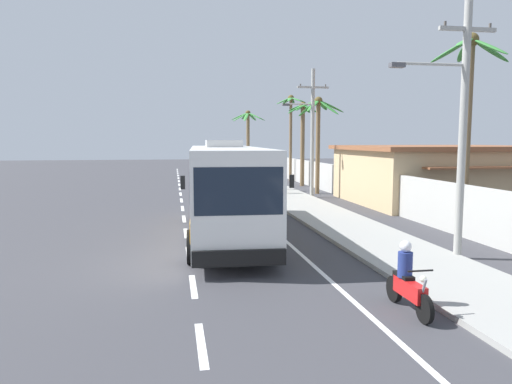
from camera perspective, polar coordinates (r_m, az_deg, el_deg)
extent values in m
plane|color=#3A3A3F|center=(14.69, -7.88, -8.53)|extent=(160.00, 160.00, 0.00)
cube|color=#999993|center=(25.53, 6.76, -2.06)|extent=(3.20, 90.00, 0.14)
cube|color=white|center=(9.21, -6.57, -17.65)|extent=(0.16, 2.00, 0.01)
cube|color=white|center=(12.54, -7.52, -11.10)|extent=(0.16, 2.00, 0.01)
cube|color=white|center=(15.97, -8.04, -7.32)|extent=(0.16, 2.00, 0.01)
cube|color=white|center=(19.44, -8.38, -4.89)|extent=(0.16, 2.00, 0.01)
cube|color=white|center=(22.94, -8.61, -3.19)|extent=(0.16, 2.00, 0.01)
cube|color=white|center=(26.45, -8.78, -1.95)|extent=(0.16, 2.00, 0.01)
cube|color=white|center=(29.97, -8.91, -0.99)|extent=(0.16, 2.00, 0.01)
cube|color=white|center=(33.50, -9.01, -0.24)|extent=(0.16, 2.00, 0.01)
cube|color=white|center=(37.03, -9.09, 0.37)|extent=(0.16, 2.00, 0.01)
cube|color=white|center=(40.57, -9.16, 0.87)|extent=(0.16, 2.00, 0.01)
cube|color=white|center=(44.11, -9.22, 1.29)|extent=(0.16, 2.00, 0.01)
cube|color=white|center=(47.65, -9.27, 1.65)|extent=(0.16, 2.00, 0.01)
cube|color=white|center=(51.19, -9.31, 1.96)|extent=(0.16, 2.00, 0.01)
cube|color=white|center=(54.73, -9.35, 2.23)|extent=(0.16, 2.00, 0.01)
cube|color=white|center=(58.28, -9.38, 2.47)|extent=(0.16, 2.00, 0.01)
cube|color=white|center=(61.83, -9.41, 2.68)|extent=(0.16, 2.00, 0.01)
cube|color=white|center=(29.72, -1.89, -0.98)|extent=(0.14, 70.00, 0.01)
cube|color=#B2B2AD|center=(30.41, 11.50, 0.97)|extent=(0.24, 60.00, 2.02)
cube|color=white|center=(18.52, -3.66, 0.61)|extent=(3.15, 11.95, 3.06)
cube|color=#192333|center=(18.67, -3.71, 2.31)|extent=(3.13, 11.01, 0.98)
cube|color=#192333|center=(12.64, -2.08, 0.10)|extent=(2.38, 0.21, 1.29)
cube|color=orange|center=(18.60, -3.65, -1.50)|extent=(3.17, 11.72, 0.55)
cube|color=black|center=(12.86, -2.01, -7.90)|extent=(2.54, 0.28, 0.44)
cube|color=#B7B7B7|center=(19.91, -3.95, 5.82)|extent=(1.54, 2.67, 0.28)
cube|color=black|center=(13.03, 4.30, 1.29)|extent=(0.12, 0.09, 0.36)
cube|color=black|center=(12.78, -8.75, 1.14)|extent=(0.12, 0.09, 0.36)
cylinder|color=black|center=(14.80, 2.27, -6.30)|extent=(0.37, 1.05, 1.04)
cylinder|color=black|center=(14.61, -7.63, -6.51)|extent=(0.37, 1.05, 1.04)
cylinder|color=black|center=(22.31, -0.93, -2.05)|extent=(0.37, 1.05, 1.04)
cylinder|color=black|center=(22.19, -7.45, -2.15)|extent=(0.37, 1.05, 1.04)
cylinder|color=black|center=(10.56, 19.53, -13.08)|extent=(0.10, 0.60, 0.60)
cylinder|color=black|center=(11.70, 16.20, -11.06)|extent=(0.12, 0.60, 0.60)
cube|color=red|center=(11.02, 17.94, -11.01)|extent=(0.24, 1.10, 0.36)
cube|color=black|center=(11.22, 17.25, -9.61)|extent=(0.24, 0.60, 0.12)
cylinder|color=gray|center=(10.57, 19.26, -11.34)|extent=(0.06, 0.32, 0.67)
cylinder|color=black|center=(10.53, 19.08, -8.91)|extent=(0.56, 0.04, 0.04)
sphere|color=#EAEACC|center=(10.47, 19.38, -9.81)|extent=(0.14, 0.14, 0.14)
cylinder|color=navy|center=(11.10, 17.41, -8.28)|extent=(0.32, 0.32, 0.56)
sphere|color=white|center=(11.01, 17.48, -6.22)|extent=(0.26, 0.26, 0.26)
cylinder|color=red|center=(35.02, 3.43, 0.94)|extent=(0.28, 0.28, 0.75)
cylinder|color=gold|center=(34.96, 3.44, 2.03)|extent=(0.36, 0.36, 0.59)
sphere|color=beige|center=(34.94, 3.44, 2.69)|extent=(0.24, 0.24, 0.24)
cylinder|color=#2D7A47|center=(32.45, 2.70, 0.62)|extent=(0.28, 0.28, 0.85)
cylinder|color=#2D7A47|center=(32.38, 2.70, 1.96)|extent=(0.36, 0.36, 0.67)
sphere|color=brown|center=(32.35, 2.71, 2.73)|extent=(0.22, 0.22, 0.22)
cylinder|color=#9E9E99|center=(16.08, 23.51, 6.80)|extent=(0.24, 0.24, 8.07)
cube|color=#9E9E99|center=(16.42, 23.99, 17.38)|extent=(1.86, 0.12, 0.12)
cylinder|color=#4C4742|center=(16.06, 21.69, 18.18)|extent=(0.08, 0.08, 0.16)
cylinder|color=#4C4742|center=(16.85, 26.21, 17.39)|extent=(0.08, 0.08, 0.16)
cylinder|color=#9E9E99|center=(15.66, 20.31, 14.16)|extent=(2.23, 0.09, 0.09)
cube|color=#4C4C51|center=(15.13, 16.52, 14.35)|extent=(0.44, 0.24, 0.14)
cylinder|color=#9E9E99|center=(31.07, 6.77, 6.90)|extent=(0.24, 0.24, 8.24)
cube|color=#9E9E99|center=(31.25, 6.84, 12.34)|extent=(2.06, 0.12, 0.12)
cylinder|color=#4C4742|center=(31.04, 5.34, 12.62)|extent=(0.08, 0.08, 0.16)
cylinder|color=#4C4742|center=(31.51, 8.31, 12.49)|extent=(0.08, 0.08, 0.16)
cylinder|color=#9E9E99|center=(30.91, 5.20, 10.45)|extent=(1.78, 0.09, 0.09)
cube|color=#4C4C51|center=(30.69, 3.57, 10.38)|extent=(0.44, 0.24, 0.14)
cylinder|color=brown|center=(33.45, 7.41, 5.24)|extent=(0.30, 0.30, 6.38)
ellipsoid|color=#337F33|center=(33.87, 8.98, 10.10)|extent=(1.94, 0.47, 0.93)
ellipsoid|color=#337F33|center=(34.47, 7.97, 10.25)|extent=(1.43, 1.85, 0.69)
ellipsoid|color=#337F33|center=(34.07, 6.29, 9.93)|extent=(1.34, 1.70, 1.15)
ellipsoid|color=#337F33|center=(33.09, 5.99, 10.33)|extent=(1.99, 0.73, 0.82)
ellipsoid|color=#337F33|center=(32.67, 6.86, 10.25)|extent=(1.48, 1.71, 0.96)
ellipsoid|color=#337F33|center=(32.96, 8.65, 10.00)|extent=(1.28, 1.72, 1.17)
sphere|color=brown|center=(33.55, 7.48, 10.78)|extent=(0.56, 0.56, 0.56)
cylinder|color=brown|center=(43.58, 4.16, 6.20)|extent=(0.26, 0.26, 7.45)
ellipsoid|color=#3D893D|center=(43.85, 5.10, 10.90)|extent=(1.44, 0.47, 0.56)
ellipsoid|color=#3D893D|center=(44.38, 4.37, 10.80)|extent=(0.91, 1.41, 0.64)
ellipsoid|color=#3D893D|center=(44.28, 3.69, 10.83)|extent=(0.84, 1.43, 0.63)
ellipsoid|color=#3D893D|center=(43.60, 3.34, 10.85)|extent=(1.38, 0.42, 0.71)
ellipsoid|color=#3D893D|center=(43.05, 4.05, 11.02)|extent=(0.89, 1.45, 0.54)
ellipsoid|color=#3D893D|center=(43.19, 4.78, 11.00)|extent=(0.91, 1.44, 0.53)
sphere|color=brown|center=(43.74, 4.20, 11.15)|extent=(0.56, 0.56, 0.56)
cylinder|color=brown|center=(20.39, 23.89, 5.73)|extent=(0.30, 0.30, 7.48)
ellipsoid|color=#3D893D|center=(20.96, 26.21, 14.97)|extent=(1.56, 0.65, 0.99)
ellipsoid|color=#3D893D|center=(21.45, 23.70, 15.21)|extent=(0.82, 1.66, 0.74)
ellipsoid|color=#3D893D|center=(20.87, 22.22, 15.35)|extent=(1.34, 1.39, 0.87)
ellipsoid|color=#3D893D|center=(19.94, 23.69, 16.12)|extent=(1.50, 1.35, 0.62)
ellipsoid|color=#3D893D|center=(20.27, 26.13, 15.40)|extent=(0.91, 1.57, 0.92)
sphere|color=brown|center=(20.74, 24.37, 16.25)|extent=(0.56, 0.56, 0.56)
cylinder|color=brown|center=(39.00, 5.58, 5.46)|extent=(0.34, 0.34, 6.46)
ellipsoid|color=#28702D|center=(39.31, 6.53, 9.86)|extent=(1.38, 0.48, 0.73)
ellipsoid|color=#28702D|center=(39.68, 6.04, 9.87)|extent=(1.17, 1.28, 0.68)
ellipsoid|color=#28702D|center=(39.47, 4.78, 10.01)|extent=(1.20, 1.31, 0.53)
ellipsoid|color=#28702D|center=(38.86, 4.74, 9.86)|extent=(1.35, 0.47, 0.80)
ellipsoid|color=#28702D|center=(38.46, 5.24, 10.02)|extent=(1.14, 1.32, 0.64)
ellipsoid|color=#28702D|center=(38.58, 6.30, 9.99)|extent=(0.94, 1.40, 0.65)
sphere|color=brown|center=(39.09, 5.63, 10.27)|extent=(0.56, 0.56, 0.56)
cylinder|color=brown|center=(52.21, -0.96, 5.75)|extent=(0.36, 0.36, 6.62)
ellipsoid|color=#3D893D|center=(52.33, 0.07, 9.01)|extent=(1.95, 0.54, 0.98)
ellipsoid|color=#3D893D|center=(53.11, -0.48, 9.01)|extent=(1.45, 1.79, 0.91)
ellipsoid|color=#3D893D|center=(53.19, -1.34, 9.08)|extent=(0.75, 2.03, 0.77)
ellipsoid|color=#3D893D|center=(52.54, -1.98, 9.05)|extent=(1.93, 1.15, 0.89)
ellipsoid|color=#3D893D|center=(51.86, -1.87, 8.97)|extent=(1.90, 0.93, 1.09)
ellipsoid|color=#3D893D|center=(51.37, -1.18, 9.00)|extent=(1.00, 1.88, 1.09)
ellipsoid|color=#3D893D|center=(51.57, -0.22, 9.13)|extent=(1.42, 1.83, 0.84)
sphere|color=brown|center=(52.29, -0.97, 9.44)|extent=(0.56, 0.56, 0.56)
cube|color=tan|center=(30.48, 20.97, 1.77)|extent=(10.04, 8.78, 3.16)
cube|color=brown|center=(30.41, 21.10, 4.97)|extent=(10.64, 9.31, 0.24)
cube|color=brown|center=(26.48, 26.28, 2.64)|extent=(7.03, 0.80, 0.10)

